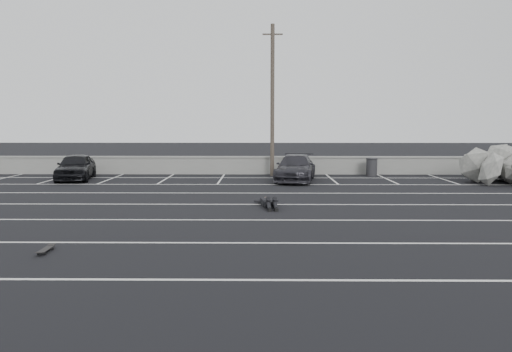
{
  "coord_description": "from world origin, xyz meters",
  "views": [
    {
      "loc": [
        0.18,
        -15.43,
        3.06
      ],
      "look_at": [
        -0.02,
        3.66,
        1.0
      ],
      "focal_mm": 35.0,
      "sensor_mm": 36.0,
      "label": 1
    }
  ],
  "objects_px": {
    "utility_pole": "(272,100)",
    "car_right": "(295,168)",
    "car_left": "(76,167)",
    "trash_bin": "(372,167)",
    "person": "(268,199)",
    "riprap_pile": "(509,171)",
    "skateboard": "(46,250)"
  },
  "relations": [
    {
      "from": "car_left",
      "to": "trash_bin",
      "type": "relative_size",
      "value": 4.0
    },
    {
      "from": "car_left",
      "to": "riprap_pile",
      "type": "bearing_deg",
      "value": -12.09
    },
    {
      "from": "car_left",
      "to": "skateboard",
      "type": "height_order",
      "value": "car_left"
    },
    {
      "from": "car_right",
      "to": "utility_pole",
      "type": "xyz_separation_m",
      "value": [
        -1.17,
        2.57,
        3.65
      ]
    },
    {
      "from": "car_right",
      "to": "skateboard",
      "type": "relative_size",
      "value": 6.7
    },
    {
      "from": "car_left",
      "to": "skateboard",
      "type": "xyz_separation_m",
      "value": [
        4.81,
        -14.92,
        -0.64
      ]
    },
    {
      "from": "riprap_pile",
      "to": "person",
      "type": "xyz_separation_m",
      "value": [
        -12.39,
        -7.3,
        -0.32
      ]
    },
    {
      "from": "car_left",
      "to": "utility_pole",
      "type": "distance_m",
      "value": 11.36
    },
    {
      "from": "riprap_pile",
      "to": "skateboard",
      "type": "height_order",
      "value": "riprap_pile"
    },
    {
      "from": "car_left",
      "to": "skateboard",
      "type": "distance_m",
      "value": 15.69
    },
    {
      "from": "car_right",
      "to": "utility_pole",
      "type": "distance_m",
      "value": 4.61
    },
    {
      "from": "trash_bin",
      "to": "skateboard",
      "type": "relative_size",
      "value": 1.49
    },
    {
      "from": "car_left",
      "to": "riprap_pile",
      "type": "distance_m",
      "value": 22.56
    },
    {
      "from": "utility_pole",
      "to": "car_right",
      "type": "bearing_deg",
      "value": -65.5
    },
    {
      "from": "utility_pole",
      "to": "trash_bin",
      "type": "relative_size",
      "value": 8.22
    },
    {
      "from": "car_left",
      "to": "trash_bin",
      "type": "xyz_separation_m",
      "value": [
        16.21,
        2.01,
        -0.18
      ]
    },
    {
      "from": "riprap_pile",
      "to": "person",
      "type": "distance_m",
      "value": 14.38
    },
    {
      "from": "utility_pole",
      "to": "riprap_pile",
      "type": "relative_size",
      "value": 1.46
    },
    {
      "from": "person",
      "to": "car_left",
      "type": "bearing_deg",
      "value": 132.98
    },
    {
      "from": "trash_bin",
      "to": "person",
      "type": "xyz_separation_m",
      "value": [
        -6.07,
        -10.25,
        -0.28
      ]
    },
    {
      "from": "person",
      "to": "trash_bin",
      "type": "bearing_deg",
      "value": 51.41
    },
    {
      "from": "car_right",
      "to": "utility_pole",
      "type": "relative_size",
      "value": 0.55
    },
    {
      "from": "car_left",
      "to": "utility_pole",
      "type": "height_order",
      "value": "utility_pole"
    },
    {
      "from": "person",
      "to": "car_right",
      "type": "bearing_deg",
      "value": 70.9
    },
    {
      "from": "riprap_pile",
      "to": "skateboard",
      "type": "distance_m",
      "value": 22.59
    },
    {
      "from": "skateboard",
      "to": "riprap_pile",
      "type": "bearing_deg",
      "value": 36.16
    },
    {
      "from": "trash_bin",
      "to": "skateboard",
      "type": "xyz_separation_m",
      "value": [
        -11.4,
        -16.93,
        -0.46
      ]
    },
    {
      "from": "trash_bin",
      "to": "car_right",
      "type": "bearing_deg",
      "value": -152.62
    },
    {
      "from": "car_left",
      "to": "riprap_pile",
      "type": "xyz_separation_m",
      "value": [
        22.54,
        -0.93,
        -0.14
      ]
    },
    {
      "from": "car_right",
      "to": "riprap_pile",
      "type": "relative_size",
      "value": 0.8
    },
    {
      "from": "car_right",
      "to": "trash_bin",
      "type": "relative_size",
      "value": 4.5
    },
    {
      "from": "car_left",
      "to": "car_right",
      "type": "xyz_separation_m",
      "value": [
        11.7,
        -0.32,
        -0.03
      ]
    }
  ]
}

